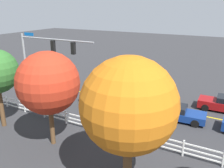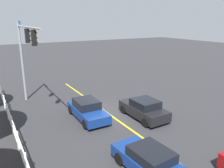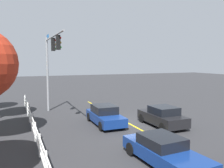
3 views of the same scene
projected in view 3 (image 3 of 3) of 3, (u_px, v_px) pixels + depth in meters
ground_plane at (127, 122)px, 17.98m from camera, size 120.00×120.00×0.00m
lane_center_stripe at (156, 138)px, 14.31m from camera, size 28.00×0.16×0.01m
signal_assembly at (51, 58)px, 19.58m from camera, size 7.88×0.38×6.93m
car_0 at (162, 116)px, 16.96m from camera, size 4.00×1.90×1.44m
car_3 at (105, 115)px, 17.39m from camera, size 4.21×1.88×1.39m
car_4 at (164, 151)px, 10.62m from camera, size 4.77×2.01×1.27m
white_rail_fence at (37, 138)px, 12.55m from camera, size 26.10×0.10×1.15m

